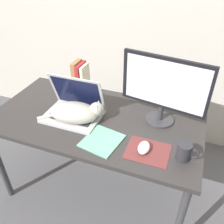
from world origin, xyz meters
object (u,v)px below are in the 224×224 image
mug (184,152)px  laptop (74,109)px  computer_mouse (144,148)px  book_row (81,78)px  cat (76,112)px  external_monitor (164,88)px  notepad (102,141)px

mug → laptop: bearing=168.4°
computer_mouse → book_row: bearing=142.5°
cat → mug: cat is taller
laptop → cat: (0.04, -0.05, 0.01)m
computer_mouse → book_row: (-0.62, 0.48, 0.10)m
cat → external_monitor: bearing=20.6°
computer_mouse → notepad: 0.25m
laptop → external_monitor: (0.55, 0.15, 0.19)m
laptop → notepad: 0.33m
book_row → notepad: (0.38, -0.49, -0.11)m
cat → mug: bearing=-8.6°
cat → computer_mouse: 0.50m
notepad → book_row: bearing=127.6°
cat → book_row: (-0.14, 0.36, 0.05)m
cat → book_row: book_row is taller
laptop → computer_mouse: (0.52, -0.17, -0.03)m
cat → notepad: size_ratio=1.63×
mug → external_monitor: bearing=122.3°
external_monitor → mug: 0.40m
external_monitor → book_row: external_monitor is taller
laptop → computer_mouse: laptop is taller
computer_mouse → cat: bearing=166.1°
cat → notepad: bearing=-29.2°
cat → book_row: 0.39m
laptop → computer_mouse: 0.55m
book_row → mug: 0.96m
book_row → laptop: bearing=-72.0°
laptop → cat: 0.06m
cat → external_monitor: 0.57m
external_monitor → cat: bearing=-159.4°
cat → external_monitor: size_ratio=0.77×
cat → computer_mouse: bearing=-13.9°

